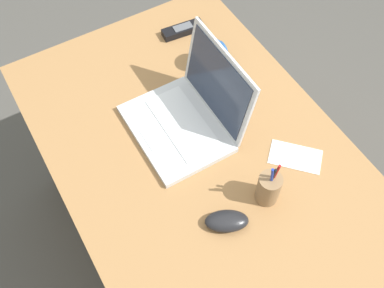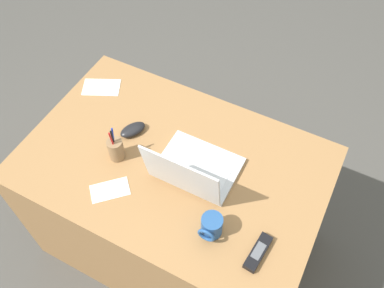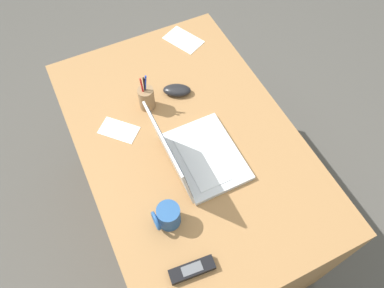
% 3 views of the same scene
% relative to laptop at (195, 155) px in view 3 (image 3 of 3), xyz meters
% --- Properties ---
extents(ground_plane, '(6.00, 6.00, 0.00)m').
position_rel_laptop_xyz_m(ground_plane, '(0.10, -0.02, -0.80)').
color(ground_plane, '#4C4944').
extents(desk, '(1.23, 0.80, 0.75)m').
position_rel_laptop_xyz_m(desk, '(0.10, -0.02, -0.42)').
color(desk, '#9E7042').
rests_on(desk, ground).
extents(laptop, '(0.32, 0.28, 0.25)m').
position_rel_laptop_xyz_m(laptop, '(0.00, 0.00, 0.00)').
color(laptop, silver).
rests_on(laptop, desk).
extents(computer_mouse, '(0.11, 0.13, 0.04)m').
position_rel_laptop_xyz_m(computer_mouse, '(0.33, -0.08, -0.03)').
color(computer_mouse, black).
rests_on(computer_mouse, desk).
extents(coffee_mug_white, '(0.08, 0.09, 0.09)m').
position_rel_laptop_xyz_m(coffee_mug_white, '(-0.17, 0.18, -0.00)').
color(coffee_mug_white, '#26518C').
rests_on(coffee_mug_white, desk).
extents(cordless_phone, '(0.06, 0.15, 0.03)m').
position_rel_laptop_xyz_m(cordless_phone, '(-0.35, 0.18, -0.04)').
color(cordless_phone, black).
rests_on(cordless_phone, desk).
extents(pen_holder, '(0.06, 0.06, 0.17)m').
position_rel_laptop_xyz_m(pen_holder, '(0.32, 0.06, 0.00)').
color(pen_holder, olive).
rests_on(pen_holder, desk).
extents(paper_note_near_laptop, '(0.16, 0.16, 0.00)m').
position_rel_laptop_xyz_m(paper_note_near_laptop, '(0.26, 0.20, -0.05)').
color(paper_note_near_laptop, white).
rests_on(paper_note_near_laptop, desk).
extents(paper_note_left, '(0.20, 0.17, 0.00)m').
position_rel_laptop_xyz_m(paper_note_left, '(0.60, -0.24, -0.05)').
color(paper_note_left, white).
rests_on(paper_note_left, desk).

